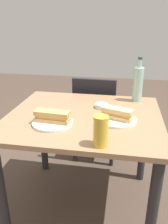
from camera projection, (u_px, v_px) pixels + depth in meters
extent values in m
plane|color=#47382D|center=(84.00, 203.00, 1.79)|extent=(8.00, 8.00, 0.00)
cube|color=#997251|center=(84.00, 117.00, 1.52)|extent=(1.00, 0.87, 0.03)
cylinder|color=#262628|center=(1.00, 193.00, 1.39)|extent=(0.06, 0.06, 0.71)
cylinder|color=#262628|center=(152.00, 213.00, 1.24)|extent=(0.06, 0.06, 0.71)
cylinder|color=#262628|center=(43.00, 135.00, 2.07)|extent=(0.06, 0.06, 0.71)
cylinder|color=#262628|center=(144.00, 143.00, 1.93)|extent=(0.06, 0.06, 0.71)
cube|color=black|center=(97.00, 115.00, 2.28)|extent=(0.41, 0.41, 0.02)
cube|color=black|center=(94.00, 101.00, 2.03)|extent=(0.38, 0.04, 0.40)
cylinder|color=black|center=(115.00, 129.00, 2.49)|extent=(0.04, 0.04, 0.42)
cylinder|color=black|center=(83.00, 126.00, 2.56)|extent=(0.04, 0.04, 0.42)
cylinder|color=black|center=(112.00, 146.00, 2.17)|extent=(0.04, 0.04, 0.42)
cylinder|color=black|center=(75.00, 142.00, 2.24)|extent=(0.04, 0.04, 0.42)
cylinder|color=white|center=(53.00, 123.00, 1.38)|extent=(0.24, 0.24, 0.01)
cube|color=tan|center=(52.00, 120.00, 1.37)|extent=(0.21, 0.09, 0.02)
cube|color=#CC8438|center=(52.00, 116.00, 1.36)|extent=(0.20, 0.08, 0.02)
cube|color=tan|center=(52.00, 113.00, 1.36)|extent=(0.21, 0.09, 0.02)
cube|color=silver|center=(62.00, 118.00, 1.42)|extent=(0.10, 0.02, 0.00)
cube|color=#59331E|center=(48.00, 117.00, 1.43)|extent=(0.08, 0.01, 0.01)
cylinder|color=silver|center=(117.00, 120.00, 1.42)|extent=(0.24, 0.24, 0.01)
cube|color=#DBB77A|center=(117.00, 117.00, 1.41)|extent=(0.20, 0.13, 0.02)
cube|color=#CC8438|center=(117.00, 113.00, 1.41)|extent=(0.19, 0.12, 0.02)
cube|color=#DBB77A|center=(117.00, 110.00, 1.40)|extent=(0.20, 0.13, 0.02)
cube|color=silver|center=(126.00, 117.00, 1.44)|extent=(0.10, 0.05, 0.00)
cube|color=#59331E|center=(113.00, 113.00, 1.49)|extent=(0.08, 0.04, 0.01)
cylinder|color=#99C6B7|center=(138.00, 85.00, 1.71)|extent=(0.07, 0.07, 0.25)
cylinder|color=#99C6B7|center=(140.00, 63.00, 1.65)|extent=(0.03, 0.03, 0.06)
cylinder|color=#19472D|center=(140.00, 58.00, 1.64)|extent=(0.03, 0.03, 0.02)
cylinder|color=gold|center=(101.00, 131.00, 1.12)|extent=(0.07, 0.07, 0.16)
cylinder|color=silver|center=(101.00, 106.00, 1.62)|extent=(0.09, 0.09, 0.03)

